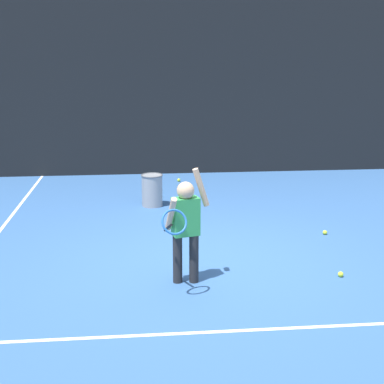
# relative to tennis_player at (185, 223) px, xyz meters

# --- Properties ---
(ground_plane) EXTENTS (20.00, 20.00, 0.00)m
(ground_plane) POSITION_rel_tennis_player_xyz_m (0.34, 0.67, -0.73)
(ground_plane) COLOR #335B93
(court_line_baseline) EXTENTS (9.00, 0.05, 0.00)m
(court_line_baseline) POSITION_rel_tennis_player_xyz_m (0.34, -1.19, -0.72)
(court_line_baseline) COLOR white
(court_line_baseline) RESTS_ON ground
(back_fence_windscreen) EXTENTS (12.05, 0.08, 3.79)m
(back_fence_windscreen) POSITION_rel_tennis_player_xyz_m (0.34, 6.05, 1.17)
(back_fence_windscreen) COLOR black
(back_fence_windscreen) RESTS_ON ground
(fence_post_1) EXTENTS (0.09, 0.09, 3.94)m
(fence_post_1) POSITION_rel_tennis_player_xyz_m (-2.60, 6.11, 1.24)
(fence_post_1) COLOR slate
(fence_post_1) RESTS_ON ground
(fence_post_2) EXTENTS (0.09, 0.09, 3.94)m
(fence_post_2) POSITION_rel_tennis_player_xyz_m (0.34, 6.11, 1.24)
(fence_post_2) COLOR slate
(fence_post_2) RESTS_ON ground
(fence_post_3) EXTENTS (0.09, 0.09, 3.94)m
(fence_post_3) POSITION_rel_tennis_player_xyz_m (3.27, 6.11, 1.24)
(fence_post_3) COLOR slate
(fence_post_3) RESTS_ON ground
(tennis_player) EXTENTS (0.61, 0.70, 1.35)m
(tennis_player) POSITION_rel_tennis_player_xyz_m (0.00, 0.00, 0.00)
(tennis_player) COLOR #232326
(tennis_player) RESTS_ON ground
(ball_hopper) EXTENTS (0.38, 0.38, 0.56)m
(ball_hopper) POSITION_rel_tennis_player_xyz_m (-0.29, 3.37, -0.44)
(ball_hopper) COLOR gray
(ball_hopper) RESTS_ON ground
(tennis_ball_0) EXTENTS (0.07, 0.07, 0.07)m
(tennis_ball_0) POSITION_rel_tennis_player_xyz_m (-0.12, 4.94, -0.69)
(tennis_ball_0) COLOR #CCE033
(tennis_ball_0) RESTS_ON ground
(tennis_ball_1) EXTENTS (0.07, 0.07, 0.07)m
(tennis_ball_1) POSITION_rel_tennis_player_xyz_m (0.31, 5.20, -0.69)
(tennis_ball_1) COLOR #CCE033
(tennis_ball_1) RESTS_ON ground
(tennis_ball_2) EXTENTS (0.07, 0.07, 0.07)m
(tennis_ball_2) POSITION_rel_tennis_player_xyz_m (2.21, 1.54, -0.69)
(tennis_ball_2) COLOR #CCE033
(tennis_ball_2) RESTS_ON ground
(tennis_ball_3) EXTENTS (0.07, 0.07, 0.07)m
(tennis_ball_3) POSITION_rel_tennis_player_xyz_m (1.87, -0.01, -0.69)
(tennis_ball_3) COLOR #CCE033
(tennis_ball_3) RESTS_ON ground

